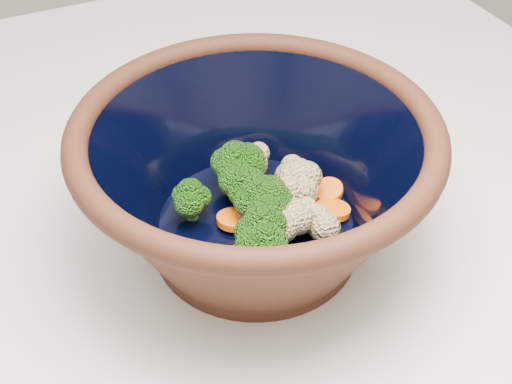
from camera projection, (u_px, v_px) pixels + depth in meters
mixing_bowl at (256, 180)px, 0.61m from camera, size 0.33×0.33×0.14m
vegetable_pile at (259, 200)px, 0.62m from camera, size 0.16×0.15×0.06m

